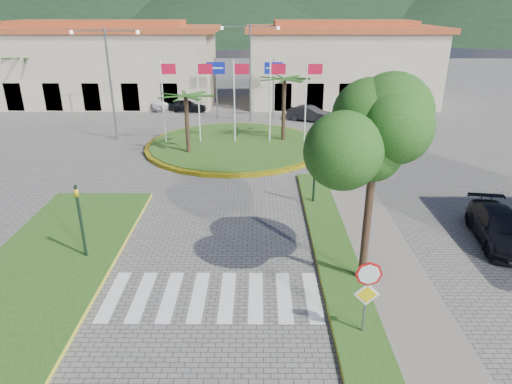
{
  "coord_description": "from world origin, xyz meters",
  "views": [
    {
      "loc": [
        1.68,
        -9.37,
        9.49
      ],
      "look_at": [
        1.59,
        8.0,
        2.32
      ],
      "focal_mm": 32.0,
      "sensor_mm": 36.0,
      "label": 1
    }
  ],
  "objects_px": {
    "car_side_right": "(500,228)",
    "deciduous_tree": "(375,147)",
    "stop_sign": "(367,287)",
    "white_van": "(174,103)",
    "car_dark_b": "(310,114)",
    "car_dark_a": "(188,105)",
    "roundabout_island": "(235,145)"
  },
  "relations": [
    {
      "from": "car_dark_a",
      "to": "car_dark_b",
      "type": "relative_size",
      "value": 0.93
    },
    {
      "from": "car_dark_b",
      "to": "car_side_right",
      "type": "distance_m",
      "value": 22.71
    },
    {
      "from": "white_van",
      "to": "car_dark_a",
      "type": "bearing_deg",
      "value": -139.94
    },
    {
      "from": "white_van",
      "to": "car_dark_a",
      "type": "height_order",
      "value": "white_van"
    },
    {
      "from": "stop_sign",
      "to": "car_side_right",
      "type": "xyz_separation_m",
      "value": [
        7.1,
        6.09,
        -1.11
      ]
    },
    {
      "from": "deciduous_tree",
      "to": "car_side_right",
      "type": "xyz_separation_m",
      "value": [
        6.5,
        3.05,
        -4.5
      ]
    },
    {
      "from": "white_van",
      "to": "roundabout_island",
      "type": "bearing_deg",
      "value": -173.0
    },
    {
      "from": "car_dark_b",
      "to": "car_dark_a",
      "type": "bearing_deg",
      "value": 95.33
    },
    {
      "from": "deciduous_tree",
      "to": "white_van",
      "type": "relative_size",
      "value": 1.47
    },
    {
      "from": "car_dark_b",
      "to": "roundabout_island",
      "type": "bearing_deg",
      "value": 166.7
    },
    {
      "from": "roundabout_island",
      "to": "deciduous_tree",
      "type": "height_order",
      "value": "deciduous_tree"
    },
    {
      "from": "roundabout_island",
      "to": "white_van",
      "type": "distance_m",
      "value": 14.23
    },
    {
      "from": "roundabout_island",
      "to": "car_side_right",
      "type": "relative_size",
      "value": 2.71
    },
    {
      "from": "deciduous_tree",
      "to": "car_dark_a",
      "type": "relative_size",
      "value": 1.85
    },
    {
      "from": "stop_sign",
      "to": "white_van",
      "type": "xyz_separation_m",
      "value": [
        -11.36,
        32.71,
        -1.15
      ]
    },
    {
      "from": "stop_sign",
      "to": "car_dark_a",
      "type": "xyz_separation_m",
      "value": [
        -9.91,
        31.88,
        -1.16
      ]
    },
    {
      "from": "roundabout_island",
      "to": "deciduous_tree",
      "type": "xyz_separation_m",
      "value": [
        5.5,
        -17.0,
        5.01
      ]
    },
    {
      "from": "stop_sign",
      "to": "roundabout_island",
      "type": "bearing_deg",
      "value": 103.73
    },
    {
      "from": "car_dark_a",
      "to": "car_side_right",
      "type": "xyz_separation_m",
      "value": [
        17.01,
        -25.79,
        0.05
      ]
    },
    {
      "from": "stop_sign",
      "to": "white_van",
      "type": "bearing_deg",
      "value": 109.14
    },
    {
      "from": "white_van",
      "to": "car_side_right",
      "type": "bearing_deg",
      "value": -165.27
    },
    {
      "from": "car_side_right",
      "to": "car_dark_b",
      "type": "bearing_deg",
      "value": 113.01
    },
    {
      "from": "car_dark_a",
      "to": "white_van",
      "type": "bearing_deg",
      "value": 65.91
    },
    {
      "from": "roundabout_island",
      "to": "stop_sign",
      "type": "xyz_separation_m",
      "value": [
        4.9,
        -20.04,
        1.62
      ]
    },
    {
      "from": "white_van",
      "to": "car_dark_b",
      "type": "distance_m",
      "value": 13.46
    },
    {
      "from": "deciduous_tree",
      "to": "car_dark_a",
      "type": "bearing_deg",
      "value": 110.02
    },
    {
      "from": "roundabout_island",
      "to": "car_dark_a",
      "type": "xyz_separation_m",
      "value": [
        -5.02,
        11.84,
        0.46
      ]
    },
    {
      "from": "car_side_right",
      "to": "deciduous_tree",
      "type": "bearing_deg",
      "value": -146.73
    },
    {
      "from": "stop_sign",
      "to": "white_van",
      "type": "height_order",
      "value": "stop_sign"
    },
    {
      "from": "deciduous_tree",
      "to": "car_dark_b",
      "type": "distance_m",
      "value": 25.41
    },
    {
      "from": "car_side_right",
      "to": "roundabout_island",
      "type": "bearing_deg",
      "value": 138.82
    },
    {
      "from": "stop_sign",
      "to": "car_side_right",
      "type": "height_order",
      "value": "stop_sign"
    }
  ]
}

